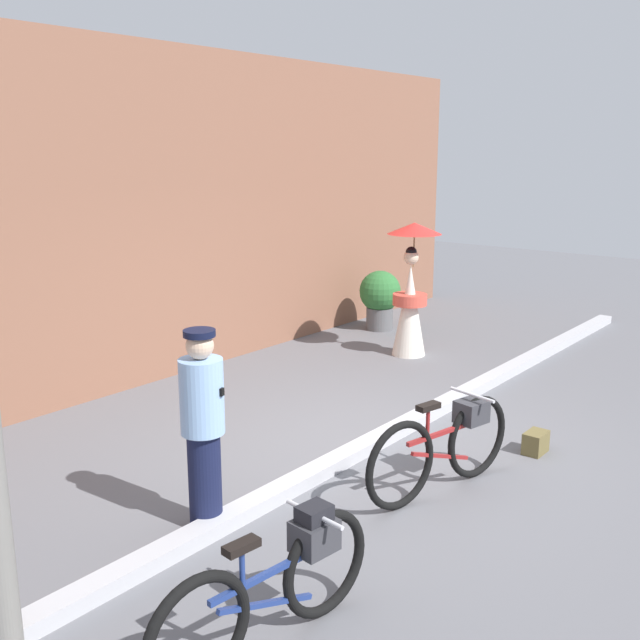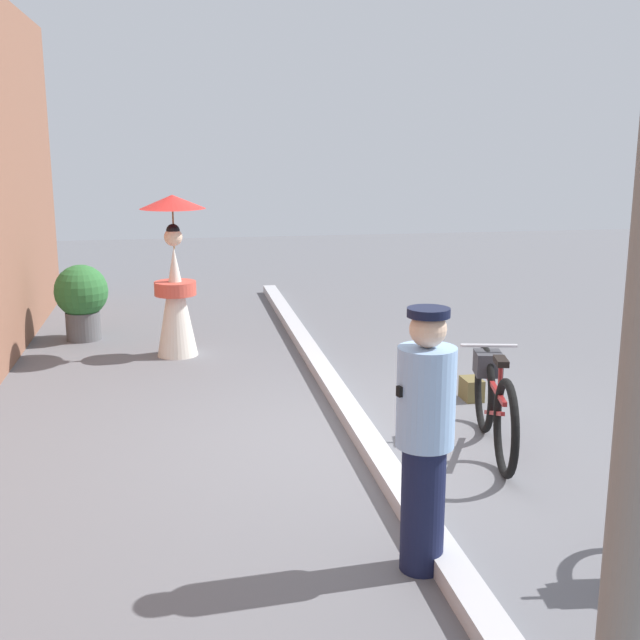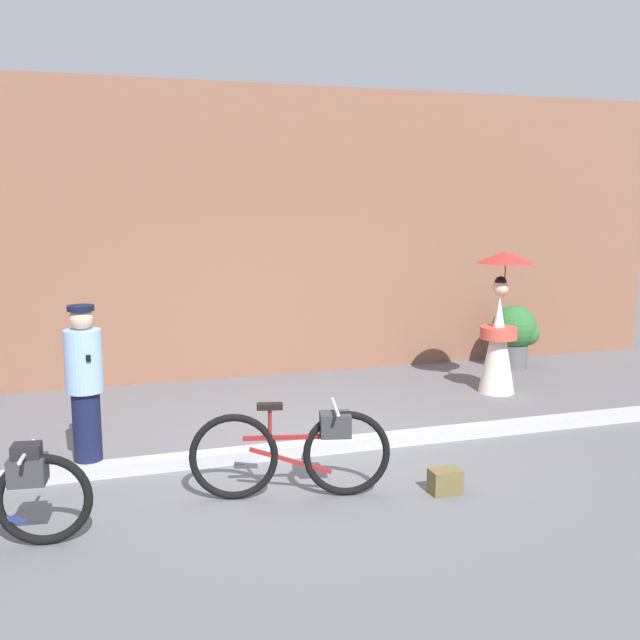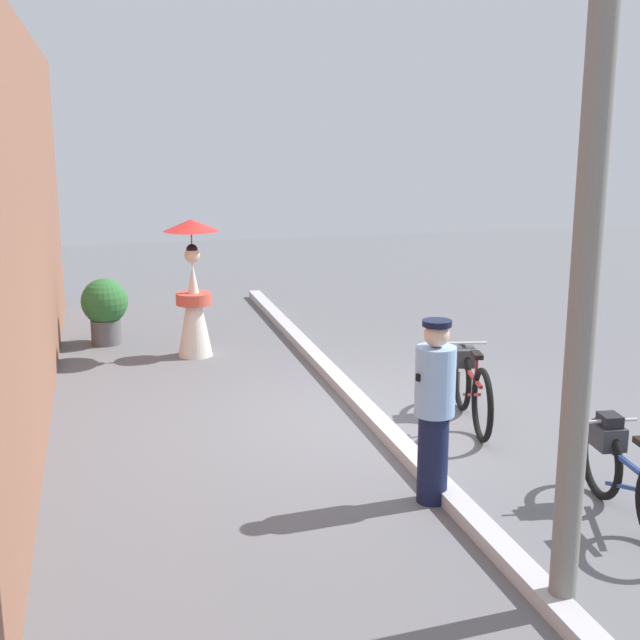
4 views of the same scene
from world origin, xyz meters
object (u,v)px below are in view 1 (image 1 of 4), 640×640
bicycle_near_officer (445,444)px  backpack_on_pavement (536,442)px  person_with_parasol (411,291)px  person_officer (203,425)px  bicycle_far_side (275,582)px  potted_plant_by_door (381,296)px

bicycle_near_officer → backpack_on_pavement: bicycle_near_officer is taller
bicycle_near_officer → person_with_parasol: size_ratio=0.90×
person_with_parasol → person_officer: bearing=-164.9°
bicycle_near_officer → backpack_on_pavement: (1.27, -0.31, -0.31)m
bicycle_near_officer → bicycle_far_side: size_ratio=1.02×
bicycle_near_officer → potted_plant_by_door: (4.50, 3.73, 0.13)m
bicycle_near_officer → bicycle_far_side: 2.45m
bicycle_near_officer → backpack_on_pavement: bearing=-13.7°
bicycle_far_side → person_officer: 1.62m
bicycle_near_officer → person_officer: 2.12m
person_officer → potted_plant_by_door: size_ratio=1.64×
bicycle_near_officer → person_with_parasol: 4.37m
potted_plant_by_door → backpack_on_pavement: potted_plant_by_door is taller
bicycle_near_officer → person_officer: person_officer is taller
bicycle_far_side → backpack_on_pavement: bearing=-1.0°
person_officer → backpack_on_pavement: 3.41m
person_with_parasol → potted_plant_by_door: (1.00, 1.18, -0.38)m
bicycle_far_side → person_officer: person_officer is taller
bicycle_far_side → potted_plant_by_door: size_ratio=1.72×
person_with_parasol → backpack_on_pavement: size_ratio=7.00×
bicycle_far_side → person_with_parasol: person_with_parasol is taller
bicycle_near_officer → potted_plant_by_door: 5.85m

